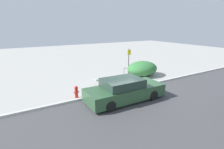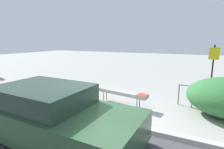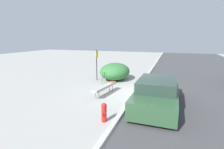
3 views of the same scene
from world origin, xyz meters
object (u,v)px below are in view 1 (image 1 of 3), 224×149
Objects in this scene: bike_rack at (127,71)px; parked_car_near at (124,90)px; sign_post at (129,59)px; bench at (110,78)px; fire_hydrant at (76,92)px.

bike_rack is 4.90m from parked_car_near.
bike_rack is 1.51m from sign_post.
parked_car_near reaches higher than bike_rack.
bench is 0.47× the size of parked_car_near.
fire_hydrant is (-3.04, -1.17, -0.07)m from bench.
parked_car_near is (2.34, -1.79, 0.22)m from fire_hydrant.
fire_hydrant is at bearing -158.11° from bike_rack.
sign_post reaches higher than fire_hydrant.
sign_post reaches higher than parked_car_near.
fire_hydrant is (-5.29, -2.13, -0.09)m from bike_rack.
bench is 3.04m from parked_car_near.
fire_hydrant is (-6.14, -3.01, -0.98)m from sign_post.
sign_post reaches higher than bench.
bike_rack is 0.17× the size of parked_car_near.
parked_car_near reaches higher than fire_hydrant.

